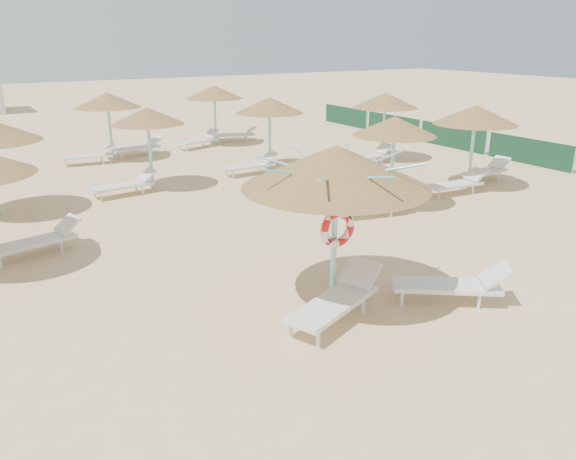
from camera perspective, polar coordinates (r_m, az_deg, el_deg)
ground at (r=10.53m, az=3.07°, el=-7.84°), size 120.00×120.00×0.00m
main_palapa at (r=9.87m, az=4.91°, el=6.36°), size 3.34×3.34×2.99m
lounger_main_a at (r=9.99m, az=5.07°, el=-6.98°), size 2.31×1.46×0.81m
lounger_main_b at (r=11.01m, az=16.50°, el=-5.29°), size 2.09×1.76×0.77m
palapa_field at (r=19.11m, az=-9.53°, el=11.40°), size 19.10×14.44×2.72m
windbreak_fence at (r=26.55m, az=16.43°, el=9.07°), size 0.08×19.84×1.10m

